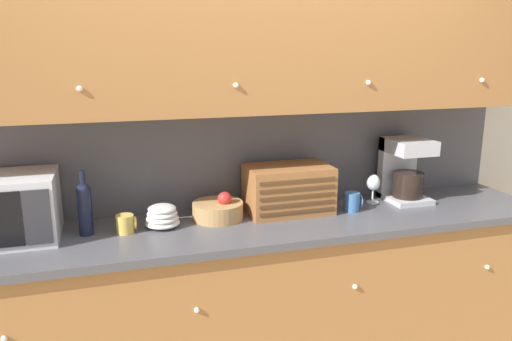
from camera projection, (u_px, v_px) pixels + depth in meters
The scene contains 13 objects.
wall_back at pixel (244, 141), 2.85m from camera, with size 5.64×0.06×2.60m.
counter_unit at pixel (261, 301), 2.74m from camera, with size 3.26×0.64×0.93m.
backsplash_panel at pixel (246, 158), 2.84m from camera, with size 3.24×0.01×0.56m.
upper_cabinets at pixel (284, 30), 2.56m from camera, with size 3.24×0.37×0.84m.
microwave at pixel (0, 209), 2.33m from camera, with size 0.51×0.37×0.32m.
wine_bottle at pixel (85, 206), 2.41m from camera, with size 0.07×0.07×0.32m.
mug at pixel (126, 224), 2.45m from camera, with size 0.10×0.09×0.09m.
bowl_stack_on_counter at pixel (162, 217), 2.53m from camera, with size 0.17×0.17×0.12m.
fruit_basket at pixel (218, 210), 2.65m from camera, with size 0.27×0.27×0.15m.
bread_box at pixel (288, 189), 2.75m from camera, with size 0.46×0.30×0.26m.
mug_blue_second at pixel (353, 202), 2.79m from camera, with size 0.10×0.09×0.11m.
wine_glass at pixel (373, 184), 2.92m from camera, with size 0.08×0.08×0.17m.
coffee_maker at pixel (404, 169), 2.97m from camera, with size 0.23×0.27×0.37m.
Camera 1 is at (-0.74, -2.68, 1.81)m, focal length 35.00 mm.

